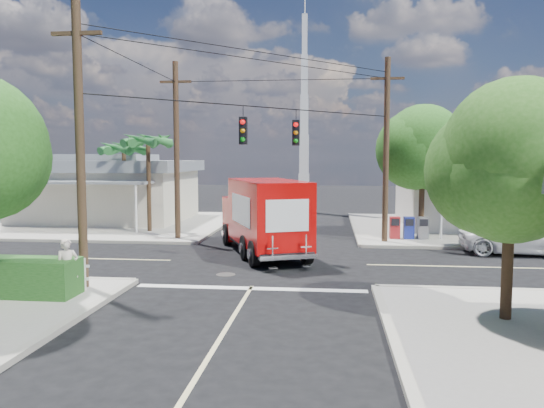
# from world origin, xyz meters

# --- Properties ---
(ground) EXTENTS (120.00, 120.00, 0.00)m
(ground) POSITION_xyz_m (0.00, 0.00, 0.00)
(ground) COLOR black
(ground) RESTS_ON ground
(sidewalk_ne) EXTENTS (14.12, 14.12, 0.14)m
(sidewalk_ne) POSITION_xyz_m (10.88, 10.88, 0.07)
(sidewalk_ne) COLOR #9F9A90
(sidewalk_ne) RESTS_ON ground
(sidewalk_nw) EXTENTS (14.12, 14.12, 0.14)m
(sidewalk_nw) POSITION_xyz_m (-10.88, 10.88, 0.07)
(sidewalk_nw) COLOR #9F9A90
(sidewalk_nw) RESTS_ON ground
(road_markings) EXTENTS (32.00, 32.00, 0.01)m
(road_markings) POSITION_xyz_m (0.00, -1.47, 0.01)
(road_markings) COLOR beige
(road_markings) RESTS_ON ground
(building_ne) EXTENTS (11.80, 10.20, 4.50)m
(building_ne) POSITION_xyz_m (12.50, 11.97, 2.32)
(building_ne) COLOR silver
(building_ne) RESTS_ON sidewalk_ne
(building_nw) EXTENTS (10.80, 10.20, 4.30)m
(building_nw) POSITION_xyz_m (-12.00, 12.46, 2.22)
(building_nw) COLOR beige
(building_nw) RESTS_ON sidewalk_nw
(radio_tower) EXTENTS (0.80, 0.80, 17.00)m
(radio_tower) POSITION_xyz_m (0.50, 20.00, 5.64)
(radio_tower) COLOR silver
(radio_tower) RESTS_ON ground
(tree_ne_front) EXTENTS (4.21, 4.14, 6.66)m
(tree_ne_front) POSITION_xyz_m (7.21, 6.76, 4.77)
(tree_ne_front) COLOR #422D1C
(tree_ne_front) RESTS_ON sidewalk_ne
(tree_ne_back) EXTENTS (3.77, 3.66, 5.82)m
(tree_ne_back) POSITION_xyz_m (9.81, 8.96, 4.19)
(tree_ne_back) COLOR #422D1C
(tree_ne_back) RESTS_ON sidewalk_ne
(tree_se) EXTENTS (3.67, 3.54, 5.62)m
(tree_se) POSITION_xyz_m (7.01, -7.24, 4.04)
(tree_se) COLOR #422D1C
(tree_se) RESTS_ON sidewalk_se
(palm_nw_front) EXTENTS (3.01, 3.08, 5.59)m
(palm_nw_front) POSITION_xyz_m (-7.50, 7.50, 5.04)
(palm_nw_front) COLOR #422D1C
(palm_nw_front) RESTS_ON sidewalk_nw
(palm_nw_back) EXTENTS (3.01, 3.08, 5.19)m
(palm_nw_back) POSITION_xyz_m (-9.50, 9.00, 4.67)
(palm_nw_back) COLOR #422D1C
(palm_nw_back) RESTS_ON sidewalk_nw
(utility_poles) EXTENTS (12.00, 10.68, 9.00)m
(utility_poles) POSITION_xyz_m (-1.58, 1.60, 4.67)
(utility_poles) COLOR #473321
(utility_poles) RESTS_ON ground
(vending_boxes) EXTENTS (1.90, 0.50, 1.10)m
(vending_boxes) POSITION_xyz_m (6.50, 6.20, 0.69)
(vending_boxes) COLOR maroon
(vending_boxes) RESTS_ON sidewalk_ne
(delivery_truck) EXTENTS (4.90, 7.84, 3.28)m
(delivery_truck) POSITION_xyz_m (-0.35, 1.85, 1.66)
(delivery_truck) COLOR black
(delivery_truck) RESTS_ON ground
(parked_car) EXTENTS (5.20, 2.62, 1.41)m
(parked_car) POSITION_xyz_m (10.86, 3.18, 0.70)
(parked_car) COLOR silver
(parked_car) RESTS_ON ground
(pedestrian) EXTENTS (0.75, 0.66, 1.71)m
(pedestrian) POSITION_xyz_m (-5.15, -6.36, 1.00)
(pedestrian) COLOR beige
(pedestrian) RESTS_ON sidewalk_sw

